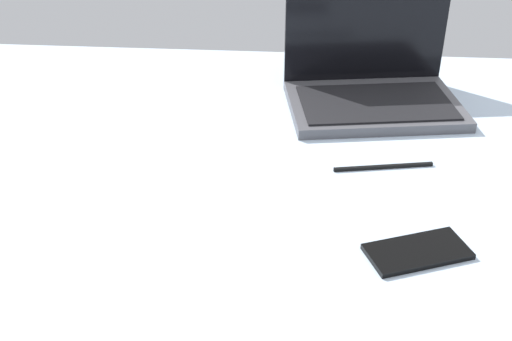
# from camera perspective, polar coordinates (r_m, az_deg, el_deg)

# --- Properties ---
(bed_mattress) EXTENTS (1.80, 1.40, 0.18)m
(bed_mattress) POSITION_cam_1_polar(r_m,az_deg,el_deg) (1.01, 10.98, -9.38)
(bed_mattress) COLOR silver
(bed_mattress) RESTS_ON ground
(laptop) EXTENTS (0.36, 0.28, 0.23)m
(laptop) POSITION_cam_1_polar(r_m,az_deg,el_deg) (1.31, 10.19, 7.67)
(laptop) COLOR #4C4C51
(laptop) RESTS_ON bed_mattress
(cell_phone) EXTENTS (0.16, 0.11, 0.01)m
(cell_phone) POSITION_cam_1_polar(r_m,az_deg,el_deg) (0.92, 14.11, -6.98)
(cell_phone) COLOR black
(cell_phone) RESTS_ON bed_mattress
(charger_cable) EXTENTS (0.17, 0.04, 0.01)m
(charger_cable) POSITION_cam_1_polar(r_m,az_deg,el_deg) (1.10, 11.23, 0.32)
(charger_cable) COLOR black
(charger_cable) RESTS_ON bed_mattress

